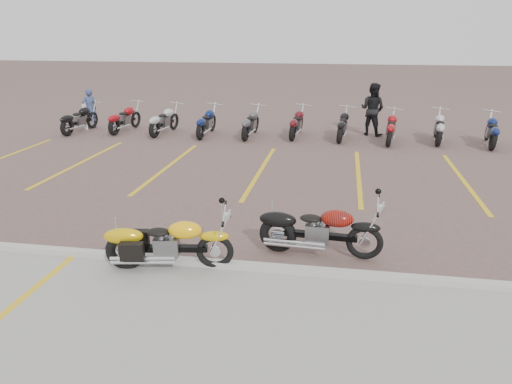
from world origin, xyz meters
TOP-DOWN VIEW (x-y plane):
  - ground at (0.00, 0.00)m, footprint 100.00×100.00m
  - concrete_apron at (0.00, -4.50)m, footprint 60.00×5.00m
  - curb at (0.00, -2.00)m, footprint 60.00×0.18m
  - parking_stripes at (0.00, 4.00)m, footprint 38.00×5.50m
  - yellow_cruiser at (-0.53, -2.17)m, footprint 2.09×0.50m
  - flame_cruiser at (1.86, -1.23)m, footprint 2.15×0.35m
  - person_a at (-7.71, 9.11)m, footprint 0.67×0.66m
  - person_b at (3.26, 9.62)m, footprint 1.16×1.08m
  - bollard at (-7.77, 8.80)m, footprint 0.19×0.19m
  - bg_bike_row at (-0.30, 8.54)m, footprint 15.65×2.05m

SIDE VIEW (x-z plane):
  - ground at x=0.00m, z-range 0.00..0.00m
  - parking_stripes at x=0.00m, z-range 0.00..0.01m
  - concrete_apron at x=0.00m, z-range 0.00..0.01m
  - curb at x=0.00m, z-range 0.00..0.12m
  - yellow_cruiser at x=-0.53m, z-range 0.00..0.86m
  - flame_cruiser at x=1.86m, z-range 0.00..0.88m
  - bollard at x=-7.77m, z-range 0.00..1.00m
  - bg_bike_row at x=-0.30m, z-range 0.00..1.10m
  - person_a at x=-7.71m, z-range 0.00..1.55m
  - person_b at x=3.26m, z-range 0.00..1.92m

